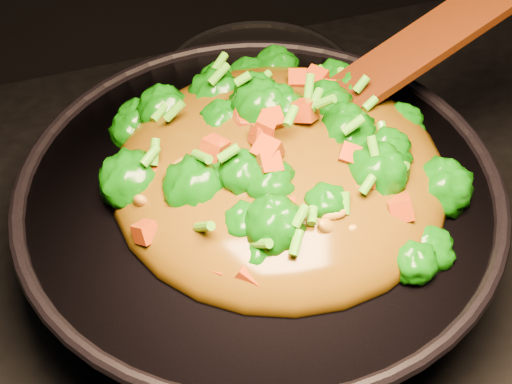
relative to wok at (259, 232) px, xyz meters
name	(u,v)px	position (x,y,z in m)	size (l,w,h in m)	color
wok	(259,232)	(0.00, 0.00, 0.00)	(0.44, 0.44, 0.12)	black
stir_fry	(281,138)	(0.02, 0.00, 0.11)	(0.31, 0.31, 0.11)	#0D5906
spatula	(381,73)	(0.14, 0.06, 0.12)	(0.35, 0.05, 0.01)	#3B1904
back_pot	(259,117)	(0.05, 0.16, 0.00)	(0.21, 0.21, 0.12)	black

